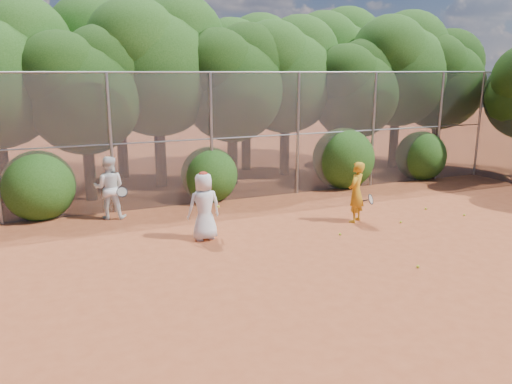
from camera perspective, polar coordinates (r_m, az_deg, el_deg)
name	(u,v)px	position (r m, az deg, el deg)	size (l,w,h in m)	color
ground	(343,262)	(11.09, 9.96, -7.88)	(80.00, 80.00, 0.00)	#974222
fence_back	(238,136)	(15.77, -2.05, 6.44)	(20.05, 0.09, 4.03)	gray
tree_2	(85,86)	(16.49, -19.00, 11.38)	(3.99, 3.47, 5.47)	black
tree_3	(158,60)	(17.85, -11.18, 14.59)	(4.89, 4.26, 6.70)	black
tree_4	(233,79)	(17.97, -2.68, 12.78)	(4.19, 3.64, 5.73)	black
tree_5	(286,71)	(19.71, 3.50, 13.69)	(4.51, 3.92, 6.17)	black
tree_6	(355,86)	(20.11, 11.30, 11.80)	(3.86, 3.36, 5.29)	black
tree_7	(399,65)	(22.08, 16.05, 13.80)	(4.77, 4.14, 6.53)	black
tree_8	(441,76)	(23.15, 20.39, 12.31)	(4.25, 3.70, 5.82)	black
tree_10	(118,54)	(19.85, -15.51, 14.91)	(5.15, 4.48, 7.06)	black
tree_11	(247,68)	(20.76, -1.07, 14.03)	(4.64, 4.03, 6.35)	black
tree_12	(335,60)	(23.35, 8.99, 14.69)	(5.02, 4.37, 6.88)	black
bush_0	(38,182)	(15.21, -23.61, 1.00)	(2.00, 2.00, 2.00)	#1C4310
bush_1	(209,172)	(15.94, -5.37, 2.27)	(1.80, 1.80, 1.80)	#1C4310
bush_2	(343,156)	(18.04, 9.96, 4.10)	(2.20, 2.20, 2.20)	#1C4310
bush_3	(421,154)	(20.16, 18.35, 4.18)	(1.90, 1.90, 1.90)	#1C4310
player_yellow	(356,192)	(13.79, 11.38, -0.03)	(0.87, 0.68, 1.67)	#C88817
player_teen	(204,206)	(12.16, -5.96, -1.61)	(0.85, 0.58, 1.70)	silver
player_white	(109,188)	(14.43, -16.43, 0.48)	(1.01, 0.89, 1.76)	white
ball_0	(340,234)	(12.78, 9.58, -4.76)	(0.07, 0.07, 0.07)	#C7D226
ball_1	(401,222)	(14.15, 16.22, -3.31)	(0.07, 0.07, 0.07)	#C7D226
ball_2	(418,267)	(11.13, 18.01, -8.11)	(0.07, 0.07, 0.07)	#C7D226
ball_3	(464,215)	(15.43, 22.70, -2.44)	(0.07, 0.07, 0.07)	#C7D226
ball_4	(426,209)	(15.73, 18.83, -1.81)	(0.07, 0.07, 0.07)	#C7D226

